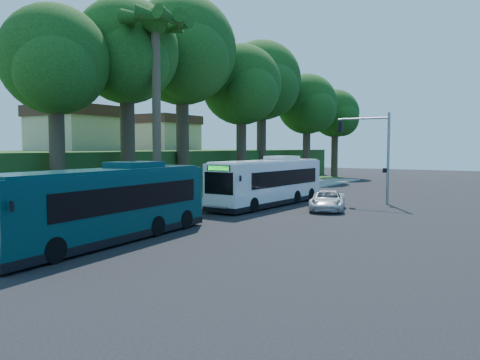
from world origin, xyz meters
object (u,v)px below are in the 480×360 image
Objects in this scene: teal_bus at (107,203)px; pickup at (327,200)px; bus_shelter at (154,186)px; white_bus at (269,181)px.

teal_bus is 2.53× the size of pickup.
bus_shelter is at bearing -159.68° from pickup.
teal_bus reaches higher than pickup.
teal_bus is at bearing -86.55° from white_bus.
pickup is at bearing -1.11° from white_bus.
teal_bus is (4.65, -8.37, -0.02)m from bus_shelter.
bus_shelter is at bearing 115.71° from teal_bus.
white_bus reaches higher than pickup.
bus_shelter is 11.92m from pickup.
bus_shelter is 0.26× the size of teal_bus.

